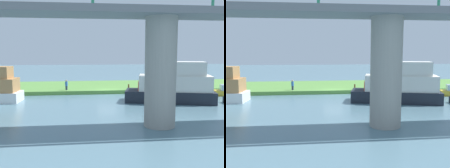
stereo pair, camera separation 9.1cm
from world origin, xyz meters
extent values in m
plane|color=slate|center=(0.00, 0.00, 0.00)|extent=(160.00, 160.00, 0.00)
cube|color=#5B9342|center=(0.00, -6.00, 0.25)|extent=(80.00, 12.00, 0.50)
cylinder|color=#9E998E|center=(-2.43, 15.53, 4.13)|extent=(2.37, 2.37, 8.26)
cube|color=slate|center=(-2.43, 15.53, 8.51)|extent=(69.32, 4.00, 0.50)
cylinder|color=#2D334C|center=(5.45, -1.15, 0.78)|extent=(0.29, 0.29, 0.55)
cylinder|color=blue|center=(5.45, -1.15, 1.35)|extent=(0.45, 0.45, 0.60)
sphere|color=tan|center=(5.45, -1.15, 1.77)|extent=(0.24, 0.24, 0.24)
cylinder|color=brown|center=(-3.05, -0.75, 0.86)|extent=(0.20, 0.20, 0.71)
cube|color=#1E232D|center=(-6.44, 6.22, 0.66)|extent=(10.35, 5.82, 1.31)
cube|color=white|center=(-6.97, 6.37, 2.18)|extent=(8.37, 4.97, 1.75)
cube|color=white|center=(-7.70, 6.57, 3.82)|extent=(5.40, 3.73, 1.53)
cylinder|color=black|center=(-4.55, 5.69, 4.04)|extent=(0.55, 0.55, 1.97)
cube|color=#D84C2D|center=(-3.92, 5.51, 1.80)|extent=(2.21, 2.37, 0.98)
camera|label=1|loc=(3.58, 34.70, 5.72)|focal=42.21mm
camera|label=2|loc=(3.49, 34.71, 5.72)|focal=42.21mm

